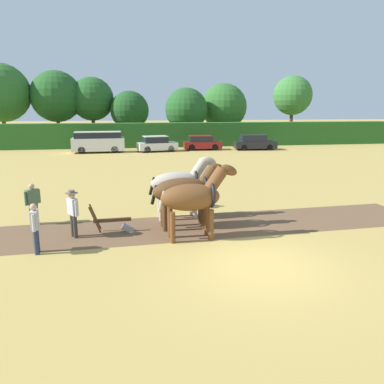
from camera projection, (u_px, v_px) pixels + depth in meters
ground_plane at (259, 266)px, 10.50m from camera, size 240.00×240.00×0.00m
plowed_furrow_strip at (70, 235)px, 13.01m from camera, size 26.95×4.29×0.01m
hedgerow at (159, 135)px, 41.99m from camera, size 55.78×1.97×2.66m
tree_far_left at (1, 93)px, 43.48m from camera, size 6.75×6.75×9.38m
tree_left at (56, 97)px, 45.34m from camera, size 6.16×6.16×8.72m
tree_center_left at (92, 99)px, 46.40m from camera, size 5.33×5.33×8.03m
tree_center at (130, 110)px, 46.29m from camera, size 4.74×4.74×6.35m
tree_center_right at (186, 109)px, 46.52m from camera, size 5.29×5.29×6.75m
tree_right at (224, 107)px, 49.63m from camera, size 6.06×6.06×7.46m
tree_far_right at (293, 96)px, 49.41m from camera, size 5.11×5.11×8.45m
draft_horse_lead_left at (194, 197)px, 12.35m from camera, size 2.75×1.03×2.58m
draft_horse_lead_right at (186, 191)px, 13.56m from camera, size 2.88×1.10×2.43m
draft_horse_trail_left at (180, 183)px, 14.76m from camera, size 2.79×1.02×2.53m
plow at (116, 223)px, 13.27m from camera, size 1.57×0.48×1.13m
farmer_at_plow at (73, 210)px, 12.59m from camera, size 0.42×0.56×1.65m
farmer_beside_team at (176, 188)px, 16.27m from camera, size 0.32×0.63×1.62m
farmer_onlooker_left at (35, 225)px, 11.19m from camera, size 0.25×0.64×1.56m
farmer_onlooker_right at (33, 201)px, 14.05m from camera, size 0.49×0.47×1.57m
parked_van at (98, 142)px, 36.59m from camera, size 5.06×2.06×2.05m
parked_car_left at (157, 144)px, 37.53m from camera, size 4.13×2.42×1.56m
parked_car_center_left at (202, 143)px, 38.95m from camera, size 3.96×1.88×1.50m
parked_car_center at (254, 143)px, 39.10m from camera, size 4.45×2.19×1.56m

